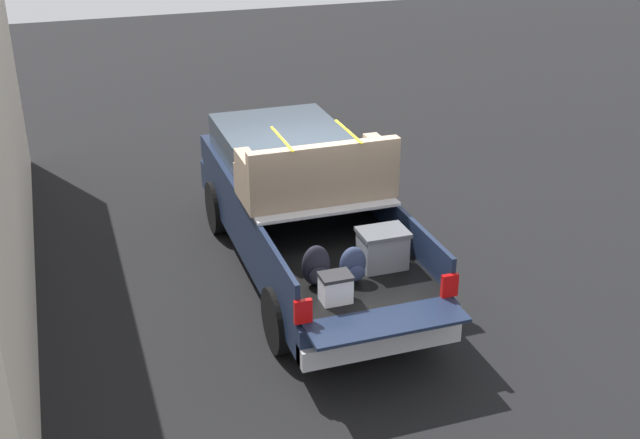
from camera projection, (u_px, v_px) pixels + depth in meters
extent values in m
plane|color=black|center=(307.00, 272.00, 11.63)|extent=(40.00, 40.00, 0.00)
cube|color=#162138|center=(306.00, 233.00, 11.37)|extent=(5.50, 1.92, 0.46)
cube|color=black|center=(335.00, 255.00, 10.23)|extent=(2.80, 1.80, 0.04)
cube|color=#162138|center=(264.00, 249.00, 9.86)|extent=(2.80, 0.06, 0.50)
cube|color=#162138|center=(403.00, 228.00, 10.41)|extent=(2.80, 0.06, 0.50)
cube|color=#162138|center=(302.00, 198.00, 11.31)|extent=(0.06, 1.80, 0.50)
cube|color=#162138|center=(387.00, 322.00, 8.80)|extent=(0.55, 1.80, 0.04)
cube|color=#B2B2B7|center=(316.00, 196.00, 10.69)|extent=(1.25, 1.92, 0.04)
cube|color=#162138|center=(279.00, 168.00, 12.32)|extent=(2.30, 1.92, 0.50)
cube|color=#2D3842|center=(280.00, 141.00, 12.04)|extent=(1.94, 1.76, 0.45)
cube|color=#162138|center=(257.00, 144.00, 13.51)|extent=(0.40, 1.82, 0.38)
cube|color=#B2B2B7|center=(380.00, 342.00, 9.08)|extent=(0.24, 1.92, 0.24)
cube|color=red|center=(303.00, 311.00, 8.69)|extent=(0.06, 0.20, 0.28)
cube|color=red|center=(450.00, 285.00, 9.20)|extent=(0.06, 0.20, 0.28)
cylinder|color=black|center=(219.00, 207.00, 12.70)|extent=(0.82, 0.30, 0.82)
cylinder|color=black|center=(325.00, 193.00, 13.21)|extent=(0.82, 0.30, 0.82)
cylinder|color=black|center=(282.00, 319.00, 9.70)|extent=(0.82, 0.30, 0.82)
cylinder|color=black|center=(415.00, 296.00, 10.21)|extent=(0.82, 0.30, 0.82)
cube|color=slate|center=(383.00, 250.00, 9.82)|extent=(0.40, 0.55, 0.44)
cube|color=#505359|center=(383.00, 232.00, 9.72)|extent=(0.44, 0.59, 0.05)
ellipsoid|color=#283351|center=(353.00, 264.00, 9.49)|extent=(0.20, 0.33, 0.45)
ellipsoid|color=#283351|center=(356.00, 273.00, 9.42)|extent=(0.09, 0.23, 0.20)
ellipsoid|color=black|center=(316.00, 265.00, 9.40)|extent=(0.20, 0.34, 0.51)
ellipsoid|color=black|center=(319.00, 275.00, 9.33)|extent=(0.09, 0.24, 0.23)
cube|color=white|center=(336.00, 289.00, 9.10)|extent=(0.26, 0.34, 0.30)
cube|color=#262628|center=(336.00, 276.00, 9.03)|extent=(0.28, 0.36, 0.04)
cube|color=#84705B|center=(316.00, 180.00, 10.59)|extent=(0.88, 2.00, 0.42)
cube|color=#84705B|center=(325.00, 160.00, 10.10)|extent=(0.16, 2.00, 0.40)
cube|color=#84705B|center=(247.00, 164.00, 10.23)|extent=(0.64, 0.20, 0.22)
cube|color=#84705B|center=(378.00, 148.00, 10.76)|extent=(0.64, 0.20, 0.22)
cube|color=yellow|center=(282.00, 139.00, 10.19)|extent=(0.98, 0.03, 0.02)
cube|color=yellow|center=(348.00, 131.00, 10.46)|extent=(0.98, 0.03, 0.02)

